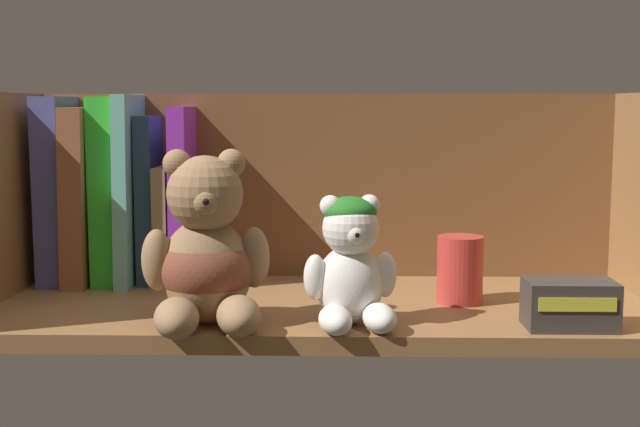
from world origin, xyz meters
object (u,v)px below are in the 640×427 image
Objects in this scene: book_6 at (185,195)px; teddy_bear_larger at (206,257)px; pillar_candle at (459,269)px; book_2 at (112,190)px; book_5 at (168,223)px; book_0 at (61,190)px; book_3 at (133,189)px; teddy_bear_smaller at (351,264)px; small_product_box at (570,304)px; book_7 at (204,224)px; book_1 at (87,195)px; book_4 at (151,199)px.

book_6 is 1.24× the size of teddy_bear_larger.
book_6 reaches higher than pillar_candle.
book_2 reaches higher than book_5.
book_3 is at bearing 0.00° from book_0.
teddy_bear_smaller reaches higher than small_product_box.
small_product_box is (53.62, -22.73, -9.52)cm from book_2.
book_5 is at bearing 180.00° from book_7.
book_1 is 0.93× the size of book_3.
book_6 is at bearing 0.00° from book_0.
book_3 is at bearing 0.00° from book_1.
book_0 reaches higher than book_5.
book_7 reaches higher than pillar_candle.
pillar_candle is (41.03, -11.34, -8.22)cm from book_3.
book_3 reaches higher than book_0.
pillar_candle is (50.57, -11.34, -8.11)cm from book_0.
pillar_candle is at bearing -15.45° from book_3.
teddy_bear_smaller is at bearing -35.67° from book_2.
book_2 is at bearing 125.27° from teddy_bear_larger.
teddy_bear_smaller is (28.17, -22.20, -5.65)cm from book_3.
book_2 reaches higher than teddy_bear_larger.
book_0 is 32.10cm from teddy_bear_larger.
book_7 is at bearing 99.87° from teddy_bear_larger.
book_1 reaches higher than teddy_bear_smaller.
pillar_candle is at bearing -14.51° from book_2.
book_5 is 4.71cm from book_7.
book_1 is at bearing 158.25° from small_product_box.
book_6 is 36.92cm from pillar_candle.
book_3 is 6.74cm from book_6.
book_1 is 1.00× the size of book_6.
book_0 is 3.48cm from book_1.
book_7 is (9.14, 0.00, -4.62)cm from book_3.
teddy_bear_smaller is (25.96, -22.20, -4.30)cm from book_4.
book_4 is (11.75, 0.00, -1.23)cm from book_0.
book_1 is 1.50× the size of book_5.
book_4 is 2.36× the size of small_product_box.
pillar_candle is 0.86× the size of small_product_box.
book_3 is 1.13× the size of book_4.
book_6 is 2.49× the size of small_product_box.
teddy_bear_larger reaches higher than book_7.
teddy_bear_smaller is 1.50× the size of small_product_box.
book_0 is at bearing 180.00° from book_4.
small_product_box is (22.69, -0.53, -4.01)cm from teddy_bear_smaller.
book_5 is 1.01× the size of book_7.
book_0 is 0.99× the size of book_3.
small_product_box is (9.82, -11.39, -1.43)cm from pillar_candle.
teddy_bear_smaller is at bearing -30.50° from book_0.
book_3 is 43.35cm from pillar_candle.
book_2 is 27.77cm from teddy_bear_larger.
book_1 is 1.51× the size of book_7.
book_2 reaches higher than pillar_candle.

